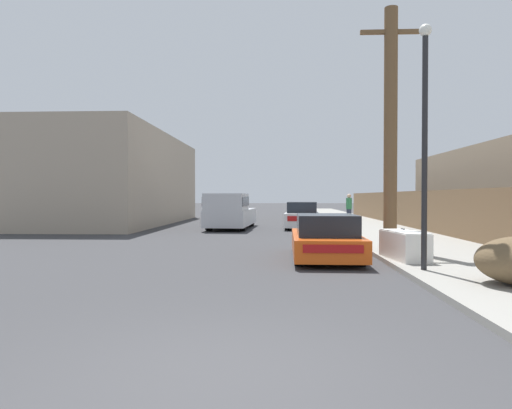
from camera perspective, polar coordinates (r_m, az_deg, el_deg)
name	(u,v)px	position (r m, az deg, el deg)	size (l,w,h in m)	color
ground_plane	(219,381)	(4.45, -4.65, -21.17)	(220.00, 220.00, 0.00)	#38383A
sidewalk_curb	(357,223)	(28.04, 12.54, -2.32)	(4.20, 63.00, 0.12)	gray
discarded_fridge	(404,245)	(11.98, 18.04, -4.84)	(0.89, 1.80, 0.72)	white
parked_sports_car_red	(326,239)	(12.35, 8.70, -4.26)	(1.82, 4.12, 1.21)	#E05114
car_parked_mid	(302,216)	(24.23, 5.80, -1.43)	(2.05, 4.63, 1.39)	silver
pickup_truck	(230,212)	(23.40, -3.31, -0.89)	(2.34, 5.65, 1.82)	silver
utility_pole	(391,127)	(14.24, 16.47, 9.32)	(1.80, 0.39, 7.12)	brown
street_lamp	(425,129)	(10.40, 20.35, 8.81)	(0.26, 0.26, 5.20)	#232326
wooden_fence	(418,210)	(23.24, 19.54, -0.64)	(0.08, 36.55, 1.83)	brown
building_left_block	(116,180)	(29.72, -17.14, 2.98)	(7.00, 16.32, 5.45)	tan
pedestrian	(349,208)	(27.17, 11.55, -0.44)	(0.34, 0.34, 1.71)	#282D42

